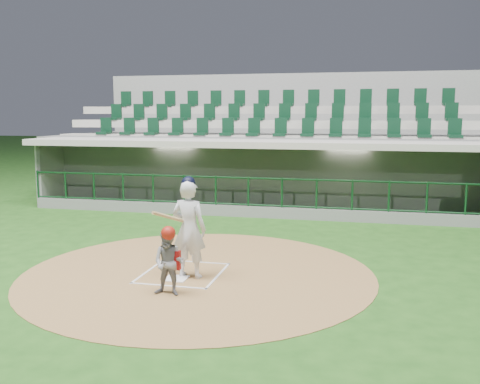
# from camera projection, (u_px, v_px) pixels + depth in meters

# --- Properties ---
(ground) EXTENTS (120.00, 120.00, 0.00)m
(ground) POSITION_uv_depth(u_px,v_px,m) (188.00, 270.00, 11.24)
(ground) COLOR #1C4814
(ground) RESTS_ON ground
(dirt_circle) EXTENTS (7.20, 7.20, 0.01)m
(dirt_circle) POSITION_uv_depth(u_px,v_px,m) (198.00, 273.00, 10.98)
(dirt_circle) COLOR brown
(dirt_circle) RESTS_ON ground
(home_plate) EXTENTS (0.43, 0.43, 0.02)m
(home_plate) POSITION_uv_depth(u_px,v_px,m) (176.00, 278.00, 10.57)
(home_plate) COLOR white
(home_plate) RESTS_ON dirt_circle
(batter_box_chalk) EXTENTS (1.55, 1.80, 0.01)m
(batter_box_chalk) POSITION_uv_depth(u_px,v_px,m) (183.00, 273.00, 10.95)
(batter_box_chalk) COLOR white
(batter_box_chalk) RESTS_ON ground
(dugout_structure) EXTENTS (16.40, 3.70, 3.00)m
(dugout_structure) POSITION_uv_depth(u_px,v_px,m) (264.00, 180.00, 18.61)
(dugout_structure) COLOR gray
(dugout_structure) RESTS_ON ground
(seating_deck) EXTENTS (17.00, 6.72, 5.15)m
(seating_deck) POSITION_uv_depth(u_px,v_px,m) (275.00, 159.00, 21.54)
(seating_deck) COLOR slate
(seating_deck) RESTS_ON ground
(batter) EXTENTS (0.92, 0.92, 2.03)m
(batter) POSITION_uv_depth(u_px,v_px,m) (189.00, 228.00, 10.56)
(batter) COLOR silver
(batter) RESTS_ON dirt_circle
(catcher) EXTENTS (0.58, 0.45, 1.27)m
(catcher) POSITION_uv_depth(u_px,v_px,m) (169.00, 261.00, 9.57)
(catcher) COLOR gray
(catcher) RESTS_ON dirt_circle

